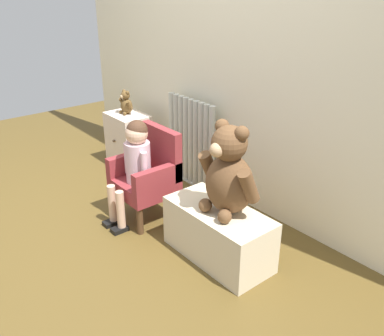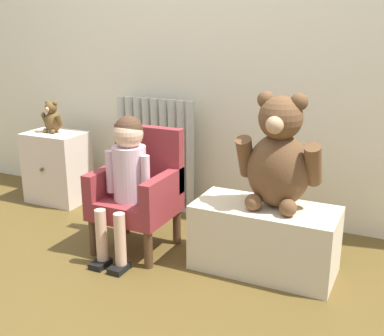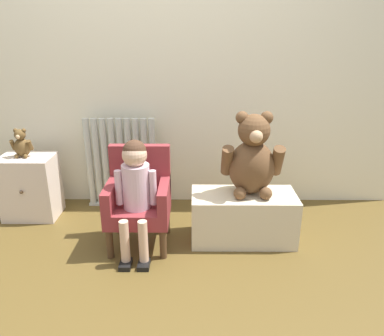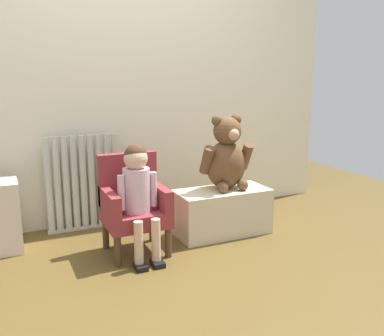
{
  "view_description": "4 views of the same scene",
  "coord_description": "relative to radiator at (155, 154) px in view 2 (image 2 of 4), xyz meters",
  "views": [
    {
      "loc": [
        2.2,
        -1.02,
        1.59
      ],
      "look_at": [
        0.35,
        0.49,
        0.5
      ],
      "focal_mm": 40.0,
      "sensor_mm": 36.0,
      "label": 1
    },
    {
      "loc": [
        1.22,
        -1.59,
        1.16
      ],
      "look_at": [
        0.25,
        0.43,
        0.49
      ],
      "focal_mm": 45.0,
      "sensor_mm": 36.0,
      "label": 2
    },
    {
      "loc": [
        0.29,
        -1.74,
        1.34
      ],
      "look_at": [
        0.27,
        0.48,
        0.51
      ],
      "focal_mm": 35.0,
      "sensor_mm": 36.0,
      "label": 3
    },
    {
      "loc": [
        -0.84,
        -2.14,
        1.15
      ],
      "look_at": [
        0.35,
        0.42,
        0.53
      ],
      "focal_mm": 40.0,
      "sensor_mm": 36.0,
      "label": 4
    }
  ],
  "objects": [
    {
      "name": "large_teddy_bear",
      "position": [
        0.94,
        -0.49,
        0.21
      ],
      "size": [
        0.39,
        0.28,
        0.54
      ],
      "color": "brown",
      "rests_on": "low_bench"
    },
    {
      "name": "radiator",
      "position": [
        0.0,
        0.0,
        0.0
      ],
      "size": [
        0.56,
        0.05,
        0.71
      ],
      "color": "beige",
      "rests_on": "ground_plane"
    },
    {
      "name": "small_teddy_bear",
      "position": [
        -0.67,
        -0.18,
        0.21
      ],
      "size": [
        0.15,
        0.11,
        0.21
      ],
      "color": "brown",
      "rests_on": "small_dresser"
    },
    {
      "name": "ground_plane",
      "position": [
        0.28,
        -1.0,
        -0.35
      ],
      "size": [
        6.0,
        6.0,
        0.0
      ],
      "primitive_type": "plane",
      "color": "brown"
    },
    {
      "name": "back_wall",
      "position": [
        0.28,
        0.12,
        0.85
      ],
      "size": [
        3.8,
        0.05,
        2.4
      ],
      "primitive_type": "cube",
      "color": "beige",
      "rests_on": "ground_plane"
    },
    {
      "name": "child_armchair",
      "position": [
        0.21,
        -0.55,
        -0.03
      ],
      "size": [
        0.39,
        0.37,
        0.64
      ],
      "color": "maroon",
      "rests_on": "ground_plane"
    },
    {
      "name": "small_dresser",
      "position": [
        -0.65,
        -0.19,
        -0.12
      ],
      "size": [
        0.38,
        0.3,
        0.47
      ],
      "color": "beige",
      "rests_on": "ground_plane"
    },
    {
      "name": "low_bench",
      "position": [
        0.9,
        -0.52,
        -0.19
      ],
      "size": [
        0.68,
        0.32,
        0.33
      ],
      "primitive_type": "cube",
      "color": "beige",
      "rests_on": "ground_plane"
    },
    {
      "name": "child_figure",
      "position": [
        0.21,
        -0.66,
        0.12
      ],
      "size": [
        0.25,
        0.35,
        0.73
      ],
      "color": "beige",
      "rests_on": "ground_plane"
    }
  ]
}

